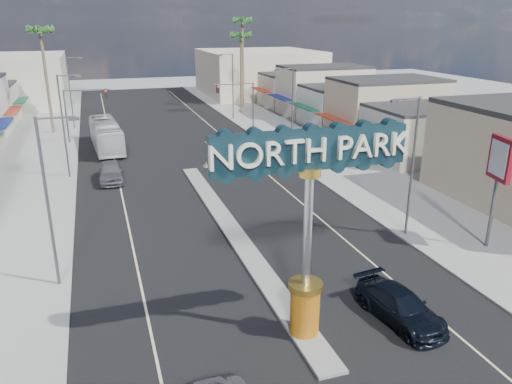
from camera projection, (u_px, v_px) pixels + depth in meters
ground at (188, 168)px, 47.46m from camera, size 160.00×160.00×0.00m
road at (188, 167)px, 47.45m from camera, size 20.00×120.00×0.01m
median_island at (232, 231)px, 33.05m from camera, size 1.30×30.00×0.16m
sidewalk_left at (28, 181)px, 43.35m from camera, size 8.00×120.00×0.12m
sidewalk_right at (322, 155)px, 51.52m from camera, size 8.00×120.00×0.12m
storefront_row_right at (350, 103)px, 65.16m from camera, size 12.00×42.00×6.00m
backdrop_far_left at (0, 81)px, 80.18m from camera, size 20.00×20.00×8.00m
backdrop_far_right at (259, 73)px, 93.02m from camera, size 20.00×20.00×8.00m
gateway_sign at (309, 211)px, 20.33m from camera, size 8.20×1.50×9.15m
traffic_signal_left at (82, 105)px, 55.96m from camera, size 5.09×0.45×6.00m
traffic_signal_right at (239, 97)px, 61.32m from camera, size 5.09×0.45×6.00m
streetlight_l_near at (50, 195)px, 24.78m from camera, size 2.03×0.22×9.00m
streetlight_l_mid at (65, 121)px, 42.76m from camera, size 2.03×0.22×9.00m
streetlight_l_far at (71, 89)px, 62.53m from camera, size 2.03×0.22×9.00m
streetlight_r_near at (411, 160)px, 30.86m from camera, size 2.03×0.22×9.00m
streetlight_r_mid at (291, 109)px, 48.84m from camera, size 2.03×0.22×9.00m
streetlight_r_far at (232, 83)px, 68.62m from camera, size 2.03×0.22×9.00m
palm_left_far at (41, 36)px, 57.88m from camera, size 2.60×2.60×13.10m
palm_right_mid at (241, 40)px, 71.15m from camera, size 2.60×2.60×12.10m
palm_right_far at (242, 26)px, 76.55m from camera, size 2.60×2.60×14.10m
suv_right at (400, 306)px, 23.13m from camera, size 2.72×5.28×1.46m
car_parked_left at (111, 172)px, 43.19m from camera, size 2.19×5.12×1.73m
city_bus at (106, 135)px, 53.70m from camera, size 3.32×11.32×3.11m
bank_pylon_sign at (499, 165)px, 29.07m from camera, size 0.74×2.14×6.84m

